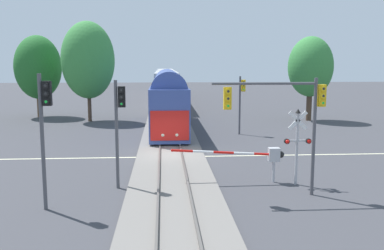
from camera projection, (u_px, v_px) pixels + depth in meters
The scene contains 13 objects.
ground_plane at pixel (171, 157), 27.82m from camera, with size 220.00×220.00×0.00m, color #3D3D42.
road_centre_stripe at pixel (171, 157), 27.82m from camera, with size 44.00×0.20×0.01m.
railway_track at pixel (171, 155), 27.81m from camera, with size 4.40×80.00×0.32m.
commuter_train at pixel (166, 87), 59.32m from camera, with size 3.04×63.53×5.16m.
crossing_gate_near at pixel (262, 155), 21.67m from camera, with size 5.82×0.40×1.81m.
crossing_signal_mast at pixel (297, 139), 21.12m from camera, with size 1.36×0.44×3.86m.
traffic_signal_median at pixel (119, 117), 20.34m from camera, with size 0.53×0.38×5.30m.
traffic_signal_near_left at pixel (44, 120), 17.25m from camera, with size 0.53×0.38×5.68m.
traffic_signal_near_right at pixel (285, 107), 19.09m from camera, with size 5.18×0.38×5.44m.
traffic_signal_far_side at pixel (242, 96), 36.17m from camera, with size 0.53×0.38×5.00m.
oak_behind_train at pixel (88, 60), 43.99m from camera, with size 5.49×5.49×10.41m.
pine_left_background at pixel (38, 67), 47.70m from camera, with size 5.17×5.17×9.21m.
maple_right_background at pixel (311, 67), 44.74m from camera, with size 4.72×4.72×8.91m.
Camera 1 is at (-0.44, -27.26, 6.08)m, focal length 39.67 mm.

